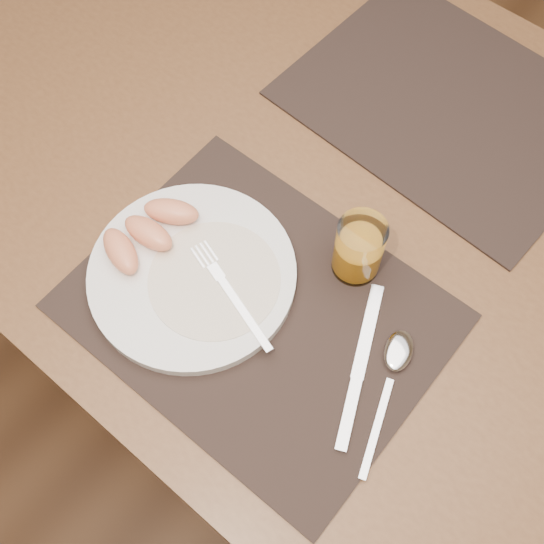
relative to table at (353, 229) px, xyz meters
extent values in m
plane|color=#55351D|center=(0.00, 0.00, -0.67)|extent=(5.00, 5.00, 0.00)
cube|color=brown|center=(0.00, 0.00, 0.06)|extent=(1.40, 0.90, 0.04)
cylinder|color=brown|center=(-0.62, 0.37, -0.31)|extent=(0.06, 0.06, 0.71)
cube|color=black|center=(0.00, -0.22, 0.09)|extent=(0.45, 0.36, 0.00)
cube|color=black|center=(0.00, 0.22, 0.09)|extent=(0.46, 0.37, 0.00)
cylinder|color=white|center=(-0.09, -0.24, 0.10)|extent=(0.27, 0.27, 0.02)
cylinder|color=white|center=(-0.06, -0.23, 0.10)|extent=(0.17, 0.17, 0.00)
cube|color=silver|center=(0.00, -0.24, 0.11)|extent=(0.11, 0.04, 0.00)
cube|color=silver|center=(-0.07, -0.22, 0.11)|extent=(0.03, 0.02, 0.00)
cube|color=silver|center=(-0.10, -0.21, 0.11)|extent=(0.04, 0.03, 0.00)
cube|color=silver|center=(0.13, -0.15, 0.09)|extent=(0.07, 0.12, 0.00)
cube|color=silver|center=(0.17, -0.25, 0.09)|extent=(0.05, 0.09, 0.01)
cube|color=silver|center=(0.21, -0.25, 0.09)|extent=(0.05, 0.12, 0.00)
ellipsoid|color=silver|center=(0.17, -0.15, 0.09)|extent=(0.05, 0.07, 0.01)
cylinder|color=white|center=(0.06, -0.09, 0.13)|extent=(0.06, 0.06, 0.09)
cylinder|color=orange|center=(0.06, -0.09, 0.12)|extent=(0.05, 0.05, 0.05)
ellipsoid|color=#E78B5E|center=(-0.18, -0.28, 0.12)|extent=(0.08, 0.06, 0.03)
ellipsoid|color=#E78B5E|center=(-0.17, -0.24, 0.12)|extent=(0.08, 0.04, 0.03)
ellipsoid|color=#E78B5E|center=(-0.17, -0.20, 0.12)|extent=(0.08, 0.07, 0.03)
camera|label=1|loc=(0.24, -0.47, 0.88)|focal=45.00mm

